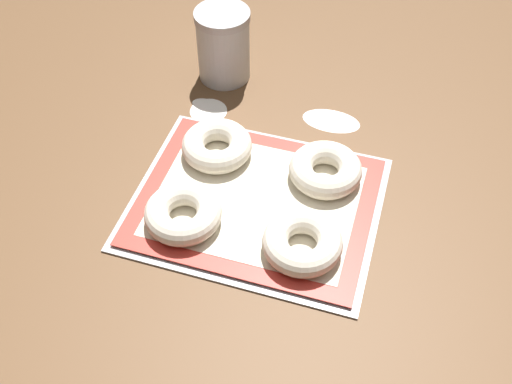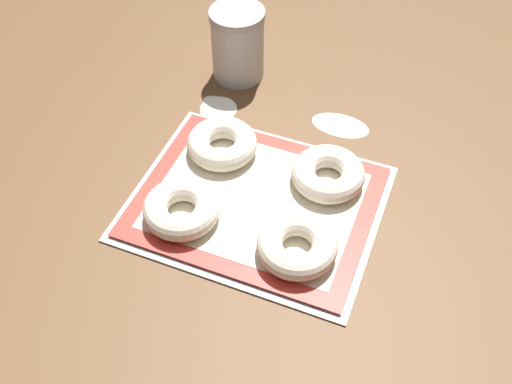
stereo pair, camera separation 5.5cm
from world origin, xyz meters
name	(u,v)px [view 2 (the right image)]	position (x,y,z in m)	size (l,w,h in m)	color
ground_plane	(250,196)	(0.00, 0.00, 0.00)	(2.80, 2.80, 0.00)	brown
baking_tray	(256,203)	(0.02, -0.01, 0.00)	(0.43, 0.35, 0.01)	#B2B5BA
baking_mat	(256,201)	(0.02, -0.01, 0.01)	(0.41, 0.33, 0.00)	red
bagel_front_left	(182,209)	(-0.09, -0.09, 0.03)	(0.13, 0.13, 0.04)	silver
bagel_front_right	(297,245)	(0.12, -0.09, 0.03)	(0.13, 0.13, 0.04)	silver
bagel_back_left	(222,144)	(-0.09, 0.08, 0.03)	(0.13, 0.13, 0.04)	silver
bagel_back_right	(328,174)	(0.12, 0.08, 0.03)	(0.13, 0.13, 0.04)	silver
flour_canister	(238,44)	(-0.16, 0.32, 0.08)	(0.11, 0.11, 0.16)	silver
flour_patch_near	(340,125)	(0.10, 0.24, 0.00)	(0.12, 0.07, 0.00)	white
flour_patch_far	(219,108)	(-0.15, 0.20, 0.00)	(0.08, 0.08, 0.00)	white
flour_patch_side	(215,101)	(-0.17, 0.22, 0.00)	(0.05, 0.03, 0.00)	white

